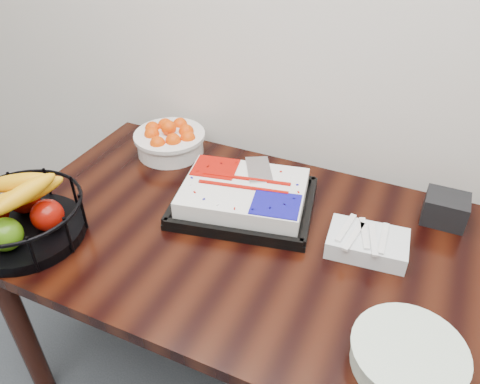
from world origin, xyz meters
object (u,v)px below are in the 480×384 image
at_px(tangerine_bowl, 169,136).
at_px(napkin_box, 445,209).
at_px(cake_tray, 244,197).
at_px(table, 288,267).
at_px(plate_stack, 407,357).
at_px(fruit_basket, 21,216).

height_order(tangerine_bowl, napkin_box, tangerine_bowl).
bearing_deg(cake_tray, table, -30.56).
bearing_deg(table, napkin_box, 38.35).
height_order(table, cake_tray, cake_tray).
bearing_deg(plate_stack, tangerine_bowl, 149.17).
bearing_deg(tangerine_bowl, table, -27.72).
bearing_deg(table, fruit_basket, -158.79).
xyz_separation_m(tangerine_bowl, napkin_box, (0.99, 0.00, -0.03)).
relative_size(cake_tray, fruit_basket, 1.37).
xyz_separation_m(plate_stack, napkin_box, (0.03, 0.58, 0.01)).
relative_size(tangerine_bowl, fruit_basket, 0.73).
distance_m(cake_tray, fruit_basket, 0.67).
bearing_deg(tangerine_bowl, fruit_basket, -103.08).
xyz_separation_m(cake_tray, napkin_box, (0.60, 0.20, 0.00)).
bearing_deg(table, plate_stack, -35.46).
distance_m(tangerine_bowl, plate_stack, 1.13).
xyz_separation_m(cake_tray, plate_stack, (0.57, -0.38, -0.01)).
bearing_deg(tangerine_bowl, plate_stack, -30.83).
bearing_deg(table, cake_tray, 149.44).
distance_m(cake_tray, plate_stack, 0.69).
bearing_deg(cake_tray, tangerine_bowl, 153.78).
distance_m(table, fruit_basket, 0.81).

